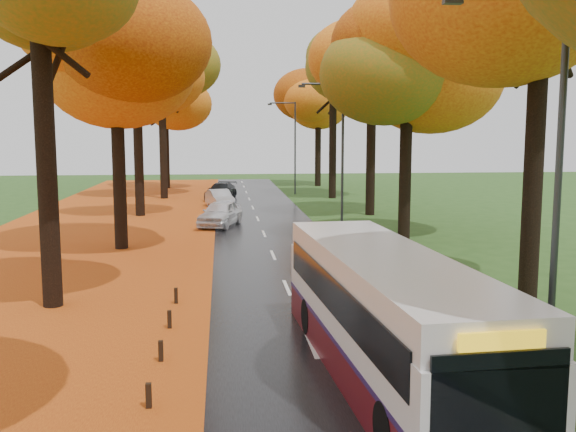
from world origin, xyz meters
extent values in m
cube|color=black|center=(0.00, 25.00, 0.02)|extent=(6.50, 90.00, 0.04)
cube|color=silver|center=(0.00, 25.00, 0.04)|extent=(0.12, 90.00, 0.01)
cube|color=maroon|center=(-9.00, 25.00, 0.01)|extent=(12.00, 90.00, 0.02)
cube|color=#CE6315|center=(-3.05, 25.00, 0.04)|extent=(0.90, 90.00, 0.01)
cylinder|color=black|center=(-7.50, 16.50, 4.58)|extent=(0.60, 0.60, 9.15)
cylinder|color=black|center=(-6.90, 26.50, 4.00)|extent=(0.60, 0.60, 8.00)
ellipsoid|color=#FFA21C|center=(-6.90, 26.50, 9.00)|extent=(9.20, 9.20, 7.18)
cylinder|color=black|center=(-7.50, 38.50, 4.29)|extent=(0.60, 0.60, 8.58)
ellipsoid|color=#FFA21C|center=(-7.50, 38.50, 9.65)|extent=(8.00, 8.00, 6.24)
cylinder|color=black|center=(-6.90, 49.50, 4.58)|extent=(0.60, 0.60, 9.15)
ellipsoid|color=#FFA21C|center=(-6.90, 49.50, 10.30)|extent=(9.20, 9.20, 7.18)
cylinder|color=black|center=(-7.50, 59.50, 4.00)|extent=(0.60, 0.60, 8.00)
ellipsoid|color=#FFA21C|center=(-7.50, 59.50, 9.00)|extent=(8.00, 8.00, 6.24)
cylinder|color=black|center=(7.50, 15.50, 4.61)|extent=(0.60, 0.60, 9.22)
cylinder|color=black|center=(6.90, 27.50, 4.10)|extent=(0.60, 0.60, 8.19)
ellipsoid|color=orange|center=(6.90, 27.50, 9.22)|extent=(9.20, 9.20, 7.18)
cylinder|color=black|center=(7.50, 37.50, 4.35)|extent=(0.60, 0.60, 8.70)
ellipsoid|color=orange|center=(7.50, 37.50, 9.79)|extent=(8.20, 8.20, 6.40)
cylinder|color=black|center=(6.90, 48.50, 4.61)|extent=(0.60, 0.60, 9.22)
ellipsoid|color=orange|center=(6.90, 48.50, 10.37)|extent=(9.20, 9.20, 7.18)
cylinder|color=black|center=(7.50, 60.50, 4.10)|extent=(0.60, 0.60, 8.19)
ellipsoid|color=orange|center=(7.50, 60.50, 9.22)|extent=(8.20, 8.20, 6.40)
cube|color=black|center=(-3.70, 8.60, 0.26)|extent=(0.11, 0.11, 0.52)
cube|color=black|center=(-3.70, 11.20, 0.26)|extent=(0.11, 0.11, 0.52)
cube|color=black|center=(-3.70, 13.80, 0.26)|extent=(0.11, 0.11, 0.52)
cube|color=black|center=(-3.70, 16.40, 0.26)|extent=(0.11, 0.11, 0.52)
cylinder|color=#333538|center=(4.20, 8.00, 4.00)|extent=(0.14, 0.14, 8.00)
cube|color=#333538|center=(2.00, 8.00, 7.78)|extent=(0.35, 0.18, 0.14)
cylinder|color=#333538|center=(4.20, 30.00, 4.00)|extent=(0.14, 0.14, 8.00)
cylinder|color=#333538|center=(3.10, 30.00, 7.90)|extent=(2.20, 0.11, 0.11)
cube|color=#333538|center=(2.00, 30.00, 7.78)|extent=(0.35, 0.18, 0.14)
cylinder|color=#333538|center=(4.20, 52.00, 4.00)|extent=(0.14, 0.14, 8.00)
cylinder|color=#333538|center=(3.10, 52.00, 7.90)|extent=(2.20, 0.11, 0.11)
cube|color=#333538|center=(2.00, 52.00, 7.78)|extent=(0.35, 0.18, 0.14)
cube|color=#4F0C13|center=(1.32, 9.80, 0.47)|extent=(3.01, 10.54, 0.85)
cube|color=silver|center=(1.32, 9.80, 1.51)|extent=(3.01, 10.54, 1.23)
cube|color=silver|center=(1.32, 9.80, 2.45)|extent=(2.95, 10.33, 0.66)
cube|color=#28164F|center=(1.32, 9.80, 0.94)|extent=(3.03, 10.56, 0.11)
cube|color=black|center=(1.32, 9.80, 1.89)|extent=(2.99, 9.71, 0.80)
cube|color=black|center=(1.65, 4.63, 1.70)|extent=(2.08, 0.19, 1.33)
cube|color=yellow|center=(1.65, 4.63, 2.52)|extent=(1.30, 0.14, 0.27)
cylinder|color=black|center=(0.48, 6.20, 0.51)|extent=(0.32, 0.96, 0.95)
cylinder|color=black|center=(2.61, 6.33, 0.51)|extent=(0.32, 0.96, 0.95)
cylinder|color=black|center=(0.07, 12.85, 0.51)|extent=(0.32, 0.96, 0.95)
cylinder|color=black|center=(2.19, 12.98, 0.51)|extent=(0.32, 0.96, 0.95)
imported|color=silver|center=(-2.31, 33.09, 0.78)|extent=(2.97, 4.65, 1.47)
imported|color=#ACAFB4|center=(-2.35, 42.30, 0.68)|extent=(2.24, 4.11, 1.29)
imported|color=black|center=(-2.26, 48.09, 0.70)|extent=(2.94, 4.84, 1.31)
camera|label=1|loc=(-2.22, -3.64, 5.40)|focal=40.00mm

